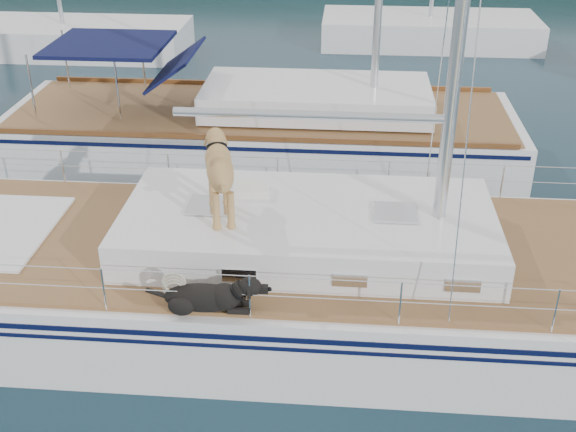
{
  "coord_description": "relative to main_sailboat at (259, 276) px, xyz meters",
  "views": [
    {
      "loc": [
        1.26,
        -8.88,
        6.49
      ],
      "look_at": [
        0.5,
        0.2,
        1.6
      ],
      "focal_mm": 45.0,
      "sensor_mm": 36.0,
      "label": 1
    }
  ],
  "objects": [
    {
      "name": "main_sailboat",
      "position": [
        0.0,
        0.0,
        0.0
      ],
      "size": [
        12.0,
        3.8,
        14.01
      ],
      "color": "white",
      "rests_on": "ground"
    },
    {
      "name": "ground",
      "position": [
        -0.09,
        0.01,
        -0.68
      ],
      "size": [
        120.0,
        120.0,
        0.0
      ],
      "primitive_type": "plane",
      "color": "black",
      "rests_on": "ground"
    },
    {
      "name": "neighbor_sailboat",
      "position": [
        -0.53,
        5.87,
        -0.06
      ],
      "size": [
        11.0,
        3.5,
        13.3
      ],
      "color": "white",
      "rests_on": "ground"
    },
    {
      "name": "bg_boat_west",
      "position": [
        -8.09,
        14.01,
        -0.24
      ],
      "size": [
        8.0,
        3.0,
        11.65
      ],
      "color": "white",
      "rests_on": "ground"
    },
    {
      "name": "bg_boat_center",
      "position": [
        3.91,
        16.01,
        -0.23
      ],
      "size": [
        7.2,
        3.0,
        11.65
      ],
      "color": "white",
      "rests_on": "ground"
    }
  ]
}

